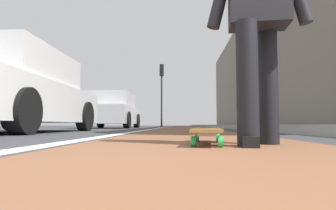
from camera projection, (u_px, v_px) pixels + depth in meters
ground_plane at (184, 129)px, 10.56m from camera, size 80.00×80.00×0.00m
bike_lane_paint at (182, 126)px, 24.52m from camera, size 56.00×1.80×0.00m
lane_stripe_white at (168, 127)px, 20.57m from camera, size 52.00×0.16×0.01m
sidewalk_curb at (232, 126)px, 18.40m from camera, size 52.00×3.20×0.15m
building_facade at (256, 67)px, 22.59m from camera, size 40.00×1.20×9.36m
skateboard at (207, 131)px, 2.10m from camera, size 0.86×0.28×0.11m
skater_person at (258, 10)px, 2.00m from camera, size 0.44×0.72×1.64m
parked_car_near at (17, 93)px, 5.29m from camera, size 4.19×1.92×1.49m
parked_car_mid at (112, 111)px, 12.22m from camera, size 4.11×1.95×1.48m
traffic_light at (162, 84)px, 20.06m from camera, size 0.33×0.28×4.37m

